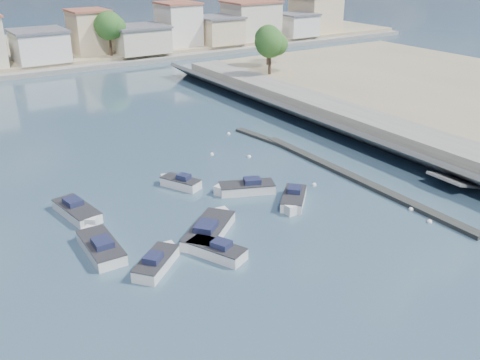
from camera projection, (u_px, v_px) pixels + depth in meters
The scene contains 16 objects.
ground at pixel (149, 114), 68.45m from camera, with size 400.00×400.00×0.00m, color #2E465D.
seawall_walkway at pixel (414, 139), 56.62m from camera, with size 5.00×90.00×1.80m, color slate.
breakwater at pixel (334, 169), 50.85m from camera, with size 2.00×31.02×0.35m.
far_shore_land at pixel (42, 49), 108.12m from camera, with size 160.00×40.00×1.40m, color gray.
far_shore_quay at pixel (74, 69), 92.11m from camera, with size 160.00×2.50×0.80m, color slate.
far_town at pixel (118, 33), 100.22m from camera, with size 113.01×12.80×8.35m.
shore_trees at pixel (123, 32), 91.75m from camera, with size 74.56×38.32×7.92m.
motorboat_a at pixel (214, 250), 36.77m from camera, with size 3.20×4.57×1.48m.
motorboat_b at pixel (158, 262), 35.40m from camera, with size 4.13×3.83×1.48m.
motorboat_c at pixel (244, 188), 46.23m from camera, with size 5.23×3.49×1.48m.
motorboat_d at pixel (293, 200), 44.10m from camera, with size 4.22×4.22×1.48m.
motorboat_e at pixel (100, 246), 37.26m from camera, with size 2.16×5.72×1.48m.
motorboat_f at pixel (179, 183), 47.37m from camera, with size 2.89×3.94×1.48m.
motorboat_g at pixel (78, 212), 42.03m from camera, with size 2.65×5.66×1.48m.
motorboat_h at pixel (210, 229), 39.54m from camera, with size 5.80×5.32×1.48m.
mooring_buoys at pixel (296, 173), 50.35m from camera, with size 7.54×27.04×0.41m.
Camera 1 is at (-26.34, -21.83, 19.45)m, focal length 40.00 mm.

